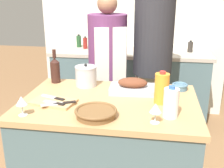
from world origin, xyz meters
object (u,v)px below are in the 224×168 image
Objects in this scene: roasting_pan at (133,87)px; condiment_bottle_extra at (190,47)px; knife_bread at (55,103)px; condiment_bottle_short at (85,43)px; wine_bottle_green at (55,70)px; wine_glass_right at (21,101)px; person_cook_guest at (153,61)px; wine_glass_left at (156,109)px; milk_jug at (171,103)px; wicker_basket at (96,113)px; condiment_bottle_tall at (79,41)px; juice_jug at (162,88)px; stock_pot at (86,76)px; person_cook_aproned at (108,70)px; knife_chef at (60,103)px; knife_paring at (54,98)px; stand_mixer at (104,40)px; mixing_bowl at (180,86)px; cutting_board at (53,102)px.

condiment_bottle_extra reaches higher than roasting_pan.
knife_bread is 1.07× the size of condiment_bottle_short.
wine_bottle_green is 0.66m from wine_glass_right.
wine_glass_left is at bearing -99.60° from person_cook_guest.
milk_jug is at bearing -94.57° from person_cook_guest.
wine_glass_right reaches higher than wicker_basket.
condiment_bottle_tall is 1.30m from person_cook_guest.
person_cook_guest is at bearing 95.27° from juice_jug.
person_cook_aproned is (0.09, 0.52, -0.09)m from stock_pot.
condiment_bottle_short is at bearing 179.98° from condiment_bottle_extra.
knife_chef is (0.20, -0.49, -0.09)m from wine_bottle_green.
wine_glass_right is (-0.91, -0.12, 0.00)m from milk_jug.
knife_paring is (0.12, -0.39, -0.09)m from wine_bottle_green.
roasting_pan is 1.74m from condiment_bottle_tall.
juice_jug is 1.84× the size of wine_glass_left.
wine_glass_left is 0.79× the size of condiment_bottle_short.
knife_bread is 1.67m from stand_mixer.
condiment_bottle_tall is (-0.37, 0.21, -0.07)m from stand_mixer.
wine_glass_left is 0.08× the size of person_cook_aproned.
condiment_bottle_short is at bearing 118.48° from milk_jug.
person_cook_guest is at bearing 111.89° from mixing_bowl.
roasting_pan is 0.68m from wine_bottle_green.
wicker_basket is 1.99m from condiment_bottle_short.
condiment_bottle_short is (-0.95, 1.62, -0.02)m from juice_jug.
wine_glass_left is 0.55× the size of knife_chef.
person_cook_aproned is at bearing -59.42° from condiment_bottle_tall.
stand_mixer is at bearing 114.48° from juice_jug.
milk_jug is at bearing -56.15° from roasting_pan.
stand_mixer is at bearing 113.19° from milk_jug.
wine_bottle_green reaches higher than condiment_bottle_short.
person_cook_guest reaches higher than wicker_basket.
wine_bottle_green reaches higher than roasting_pan.
stock_pot is 0.92× the size of milk_jug.
wine_bottle_green reaches higher than wine_glass_left.
wine_glass_left is 0.97× the size of wine_glass_right.
wine_glass_right reaches higher than knife_bread.
condiment_bottle_short is (-0.35, 1.35, 0.01)m from stock_pot.
juice_jug is 2.01m from condiment_bottle_tall.
cutting_board is 0.20× the size of person_cook_aproned.
condiment_bottle_tall is (-0.18, 1.39, -0.02)m from wine_bottle_green.
condiment_bottle_short is at bearing 96.58° from knife_paring.
wicker_basket is 1.36× the size of knife_paring.
mixing_bowl is at bearing 17.12° from roasting_pan.
roasting_pan is 0.38m from mixing_bowl.
juice_jug is at bearing -19.91° from wine_bottle_green.
wine_bottle_green reaches higher than condiment_bottle_tall.
stock_pot is at bearing -143.44° from person_cook_guest.
roasting_pan is 2.12× the size of condiment_bottle_tall.
stand_mixer reaches higher than knife_chef.
wine_glass_left is (0.18, -0.50, 0.05)m from roasting_pan.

